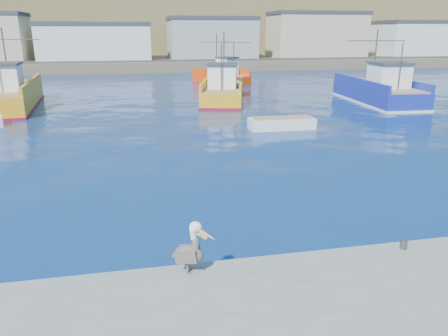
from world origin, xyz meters
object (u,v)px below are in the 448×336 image
trawler_yellow_b (223,91)px  skiff_mid (282,124)px  pelican (190,251)px  skiff_far (367,87)px  trawler_yellow_a (7,95)px  trawler_blue (379,91)px  boat_orange (222,75)px  skiff_extra (381,96)px

trawler_yellow_b → skiff_mid: (1.47, -12.64, -0.69)m
trawler_yellow_b → pelican: trawler_yellow_b is taller
skiff_far → trawler_yellow_a: bearing=-171.9°
trawler_yellow_b → skiff_far: trawler_yellow_b is taller
trawler_blue → trawler_yellow_a: bearing=173.4°
trawler_yellow_a → skiff_far: size_ratio=3.39×
trawler_yellow_b → trawler_blue: 14.42m
boat_orange → skiff_far: bearing=-30.6°
trawler_yellow_b → skiff_far: (17.83, 5.32, -0.74)m
trawler_blue → skiff_mid: bearing=-144.4°
skiff_extra → pelican: 36.44m
trawler_blue → boat_orange: trawler_blue is taller
trawler_yellow_a → boat_orange: bearing=33.1°
trawler_blue → skiff_extra: bearing=54.4°
boat_orange → skiff_far: 17.47m
trawler_yellow_a → skiff_mid: trawler_yellow_a is taller
skiff_extra → trawler_yellow_a: bearing=176.8°
skiff_far → trawler_blue: bearing=-113.3°
pelican → skiff_extra: bearing=52.1°
trawler_yellow_a → skiff_mid: bearing=-32.0°
trawler_blue → pelican: trawler_blue is taller
trawler_yellow_b → trawler_blue: trawler_blue is taller
trawler_yellow_a → pelican: (11.78, -30.66, -0.02)m
skiff_far → pelican: 43.73m
skiff_mid → skiff_extra: (13.79, 10.79, -0.01)m
pelican → trawler_blue: bearing=52.0°
boat_orange → skiff_mid: boat_orange is taller
trawler_yellow_b → skiff_far: 18.62m
trawler_yellow_b → trawler_blue: bearing=-14.9°
skiff_mid → pelican: bearing=-115.6°
trawler_blue → skiff_mid: (-12.46, -8.93, -0.75)m
trawler_yellow_a → skiff_far: bearing=8.1°
trawler_yellow_b → boat_orange: size_ratio=1.34×
skiff_far → pelican: size_ratio=2.76×
skiff_extra → pelican: bearing=-127.9°
skiff_mid → trawler_yellow_a: bearing=148.0°
skiff_far → pelican: pelican is taller
boat_orange → trawler_yellow_a: bearing=-146.9°
trawler_yellow_a → trawler_blue: bearing=-6.6°
skiff_mid → boat_orange: bearing=87.2°
skiff_mid → skiff_far: skiff_mid is taller
skiff_far → pelican: bearing=-124.8°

